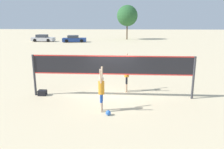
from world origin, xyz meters
TOP-DOWN VIEW (x-y plane):
  - ground_plane at (0.00, 0.00)m, footprint 200.00×200.00m
  - volleyball_net at (0.00, 0.00)m, footprint 8.82×0.12m
  - player_spiker at (-0.35, -2.04)m, footprint 0.28×0.70m
  - player_blocker at (0.80, 0.97)m, footprint 0.28×0.72m
  - volleyball at (-0.00, -2.47)m, footprint 0.23×0.23m
  - gear_bag at (-3.95, -0.03)m, footprint 0.45×0.34m
  - parked_car_near at (-9.71, 31.67)m, footprint 4.89×2.58m
  - parked_car_mid at (-16.36, 32.42)m, footprint 4.58×2.09m
  - tree_left_cluster at (0.75, 38.93)m, footprint 4.61×4.61m

SIDE VIEW (x-z plane):
  - ground_plane at x=0.00m, z-range 0.00..0.00m
  - volleyball at x=0.00m, z-range 0.00..0.23m
  - gear_bag at x=-3.95m, z-range 0.00..0.30m
  - parked_car_near at x=-9.71m, z-range -0.07..1.29m
  - parked_car_mid at x=-16.36m, z-range -0.08..1.35m
  - player_spiker at x=-0.35m, z-range 0.05..2.13m
  - player_blocker at x=0.80m, z-range 0.07..2.31m
  - volleyball_net at x=0.00m, z-range 0.48..2.80m
  - tree_left_cluster at x=0.75m, z-range 1.46..9.02m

